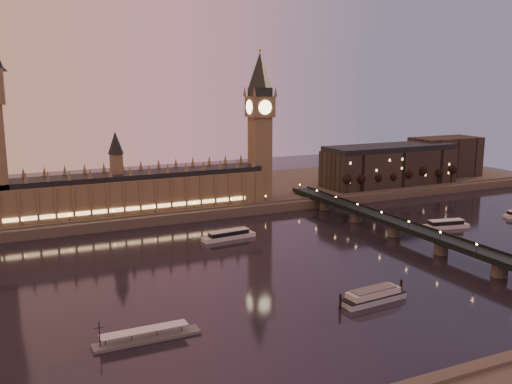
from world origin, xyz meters
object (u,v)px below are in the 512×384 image
cruise_boat_a (229,235)px  pontoon_pier (147,337)px  moored_barge (373,296)px  cruise_boat_b (446,224)px

cruise_boat_a → pontoon_pier: (-75.53, -106.53, -1.16)m
moored_barge → pontoon_pier: pontoon_pier is taller
cruise_boat_a → pontoon_pier: 130.60m
pontoon_pier → cruise_boat_b: bearing=19.2°
moored_barge → cruise_boat_b: bearing=29.4°
moored_barge → pontoon_pier: size_ratio=0.89×
moored_barge → cruise_boat_a: bearing=94.0°
pontoon_pier → moored_barge: bearing=-3.2°
cruise_boat_b → pontoon_pier: bearing=-149.3°
cruise_boat_b → moored_barge: moored_barge is taller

